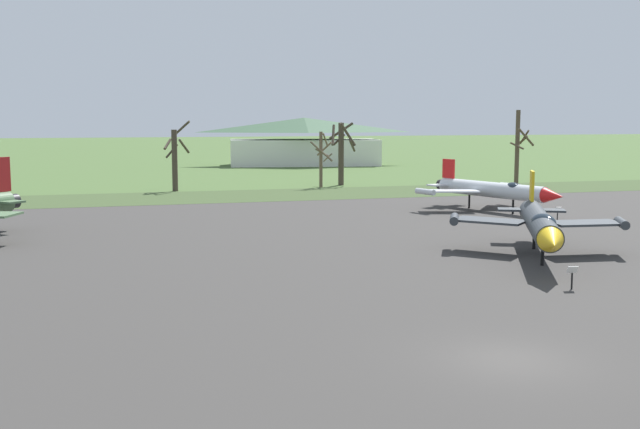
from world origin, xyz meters
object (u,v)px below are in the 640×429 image
jet_fighter_front_left (539,223)px  info_placard_front_left (572,276)px  jet_fighter_front_right (493,189)px  info_placard_front_right (558,212)px  visitor_building (304,142)px

jet_fighter_front_left → info_placard_front_left: bearing=-111.2°
jet_fighter_front_right → info_placard_front_right: jet_fighter_front_right is taller
jet_fighter_front_right → info_placard_front_right: bearing=-72.5°
info_placard_front_left → jet_fighter_front_right: size_ratio=0.09×
jet_fighter_front_right → info_placard_front_right: (1.98, -6.29, -1.18)m
info_placard_front_right → visitor_building: 71.23m
info_placard_front_left → info_placard_front_right: size_ratio=1.08×
info_placard_front_left → jet_fighter_front_right: bearing=68.3°
jet_fighter_front_left → visitor_building: 85.11m
visitor_building → info_placard_front_right: bearing=-89.5°
visitor_building → jet_fighter_front_right: bearing=-91.2°
jet_fighter_front_left → info_placard_front_right: (9.92, 13.43, -1.31)m
info_placard_front_left → visitor_building: visitor_building is taller
jet_fighter_front_left → visitor_building: bearing=83.8°
info_placard_front_left → info_placard_front_right: bearing=58.3°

